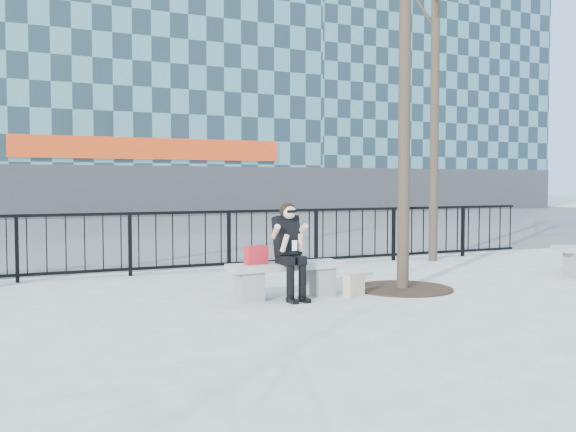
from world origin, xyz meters
name	(u,v)px	position (x,y,z in m)	size (l,w,h in m)	color
ground	(286,297)	(0.00, 0.00, 0.00)	(120.00, 120.00, 0.00)	gray
street_surface	(112,228)	(0.00, 15.00, 0.00)	(60.00, 23.00, 0.01)	#474747
railing	(219,241)	(0.00, 3.00, 0.55)	(14.00, 0.06, 1.10)	black
building_right	(397,48)	(20.00, 27.00, 10.30)	(16.20, 10.20, 20.60)	slate
tree_right	(436,3)	(4.50, 2.60, 5.24)	(2.80, 2.80, 7.00)	black
tree_grate	(403,288)	(1.90, -0.10, 0.01)	(1.50, 1.50, 0.02)	black
bench_main	(286,276)	(0.00, 0.00, 0.30)	(1.65, 0.46, 0.49)	slate
seated_woman	(290,251)	(0.00, -0.16, 0.67)	(0.50, 0.64, 1.34)	black
handbag	(256,255)	(-0.43, 0.02, 0.62)	(0.31, 0.15, 0.26)	#B41621
shopping_bag	(354,285)	(0.90, -0.35, 0.17)	(0.35, 0.13, 0.33)	beige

